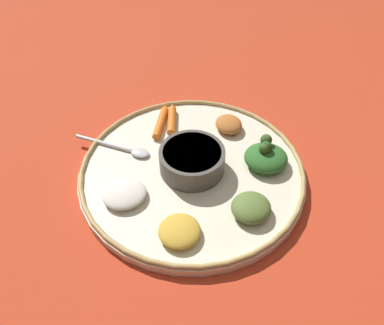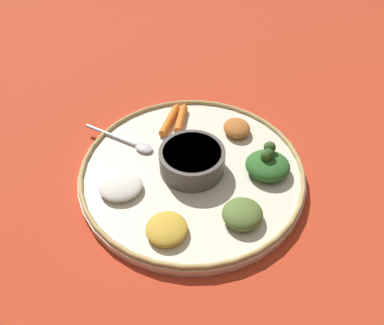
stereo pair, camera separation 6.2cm
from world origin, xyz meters
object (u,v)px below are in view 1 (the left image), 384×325
carrot_near_spoon (172,118)px  greens_pile (266,156)px  center_bowl (192,159)px  spoon (124,149)px  carrot_outer (161,121)px

carrot_near_spoon → greens_pile: bearing=96.5°
center_bowl → spoon: center_bowl is taller
center_bowl → spoon: 0.13m
center_bowl → spoon: (0.05, -0.12, -0.02)m
greens_pile → carrot_outer: size_ratio=1.14×
carrot_near_spoon → carrot_outer: (0.02, -0.01, -0.00)m
greens_pile → carrot_outer: 0.21m
spoon → carrot_outer: (-0.10, -0.00, 0.00)m
spoon → carrot_near_spoon: 0.12m
greens_pile → carrot_near_spoon: greens_pile is taller
carrot_near_spoon → carrot_outer: 0.02m
carrot_outer → spoon: bearing=1.0°
greens_pile → carrot_near_spoon: 0.20m
carrot_outer → greens_pile: bearing=101.1°
carrot_near_spoon → center_bowl: bearing=58.3°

